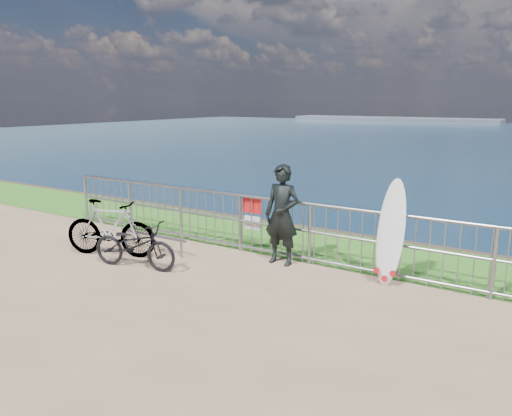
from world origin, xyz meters
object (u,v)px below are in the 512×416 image
Objects in this scene: surfer at (282,215)px; bicycle_near at (135,245)px; surfboard at (390,236)px; bicycle_far at (110,228)px.

surfer reaches higher than bicycle_near.
surfer is 1.06× the size of surfboard.
bicycle_near is at bearing -142.49° from surfer.
surfboard is (1.93, 0.08, -0.12)m from surfer.
surfer is 1.00× the size of bicycle_far.
surfboard is at bearing -93.22° from bicycle_far.
surfboard is 5.07m from bicycle_far.
surfboard is at bearing -78.92° from bicycle_near.
bicycle_far is at bearing -163.71° from surfboard.
bicycle_near is at bearing -157.12° from surfboard.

